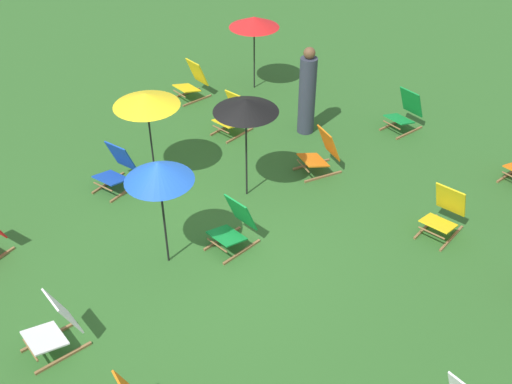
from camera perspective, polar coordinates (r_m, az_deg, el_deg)
The scene contains 14 objects.
ground_plane at distance 9.35m, azimuth -5.49°, elevation -5.40°, with size 40.00×40.00×0.00m, color #2D6026.
deckchair_0 at distance 12.01m, azimuth -2.17°, elevation 7.26°, with size 0.55×0.81×0.83m.
deckchair_1 at distance 13.39m, azimuth -6.04°, elevation 10.32°, with size 0.49×0.77×0.83m.
deckchair_4 at distance 10.66m, azimuth -13.03°, elevation 2.13°, with size 0.64×0.85×0.83m.
deckchair_7 at distance 12.46m, azimuth 13.90°, elevation 7.32°, with size 0.53×0.79×0.83m.
deckchair_11 at distance 10.86m, azimuth 6.16°, elevation 3.64°, with size 0.68×0.87×0.83m.
deckchair_12 at distance 8.13m, azimuth -18.48°, elevation -11.97°, with size 0.51×0.78×0.83m.
deckchair_13 at distance 9.16m, azimuth -2.09°, elevation -3.23°, with size 0.51×0.78×0.83m.
deckchair_14 at distance 9.83m, azimuth 17.35°, elevation -1.95°, with size 0.57×0.81×0.83m.
umbrella_0 at distance 8.22m, azimuth -9.20°, elevation 1.93°, with size 0.96×0.96×1.77m.
umbrella_1 at distance 9.50m, azimuth -0.97°, elevation 8.16°, with size 1.05×1.05×1.82m.
umbrella_2 at distance 10.18m, azimuth -10.34°, elevation 8.58°, with size 1.12×1.12×1.67m.
umbrella_3 at distance 13.30m, azimuth -0.18°, elevation 15.76°, with size 1.09×1.09×1.64m.
person_0 at distance 11.84m, azimuth 4.86°, elevation 9.27°, with size 0.44×0.44×1.78m.
Camera 1 is at (5.75, -3.99, 6.19)m, focal length 42.33 mm.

